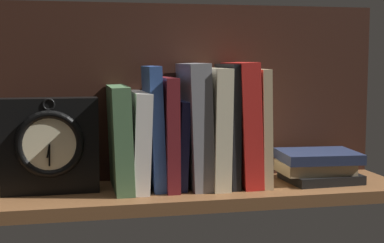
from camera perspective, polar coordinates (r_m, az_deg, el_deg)
ground_plane at (r=117.11cm, az=0.11°, el=-7.20°), size 87.63×22.34×2.50cm
back_panel at (r=124.47cm, az=-0.94°, el=2.96°), size 87.63×1.20×37.72cm
book_green_romantic at (r=114.49cm, az=-7.20°, el=-1.65°), size 4.21×16.18×20.80cm
book_white_catcher at (r=114.95cm, az=-5.37°, el=-1.90°), size 3.99×15.77×19.61cm
book_blue_modern at (r=115.04cm, az=-3.85°, el=-0.60°), size 3.33×12.62×24.66cm
book_maroon_dawkins at (r=115.61cm, az=-2.49°, el=-1.11°), size 2.61×15.39×22.39cm
book_navy_bierce at (r=116.37cm, az=-1.30°, el=-2.23°), size 2.56×12.13×17.71cm
book_gray_chess at (r=116.55cm, az=0.28°, el=-0.36°), size 5.07×15.30×25.25cm
book_cream_twain at (r=117.55cm, az=2.20°, el=-0.54°), size 3.69×16.46×24.23cm
book_black_skeptic at (r=118.25cm, az=3.53°, el=-0.32°), size 1.84×14.73×24.96cm
book_red_requiem at (r=119.11cm, az=4.97°, el=-0.20°), size 5.03×15.58×25.45cm
book_tan_shortstories at (r=120.16cm, az=6.41°, el=-0.48°), size 2.53×15.17×24.00cm
framed_clock at (r=113.76cm, az=-13.98°, el=-2.32°), size 18.54×6.22×18.67cm
book_stack_side at (r=125.12cm, az=12.41°, el=-4.33°), size 17.04×14.07×6.42cm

